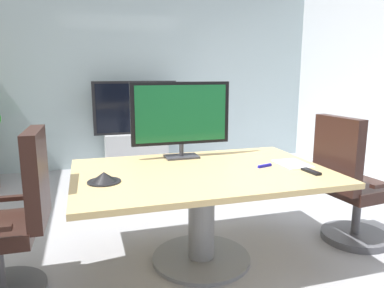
% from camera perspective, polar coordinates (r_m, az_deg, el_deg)
% --- Properties ---
extents(ground_plane, '(7.04, 7.04, 0.00)m').
position_cam_1_polar(ground_plane, '(3.10, 1.92, -16.38)').
color(ground_plane, '#99999E').
extents(wall_back_glass_partition, '(5.56, 0.10, 2.72)m').
position_cam_1_polar(wall_back_glass_partition, '(5.69, -7.83, 10.43)').
color(wall_back_glass_partition, '#9EB2B7').
rests_on(wall_back_glass_partition, ground).
extents(conference_table, '(1.86, 1.23, 0.72)m').
position_cam_1_polar(conference_table, '(2.75, 1.50, -7.76)').
color(conference_table, tan).
rests_on(conference_table, ground).
extents(office_chair_left, '(0.60, 0.58, 1.09)m').
position_cam_1_polar(office_chair_left, '(2.62, -26.52, -11.98)').
color(office_chair_left, '#4C4C51').
rests_on(office_chair_left, ground).
extents(office_chair_right, '(0.62, 0.60, 1.09)m').
position_cam_1_polar(office_chair_right, '(3.34, 23.63, -6.77)').
color(office_chair_right, '#4C4C51').
rests_on(office_chair_right, ground).
extents(tv_monitor, '(0.84, 0.18, 0.64)m').
position_cam_1_polar(tv_monitor, '(3.03, -1.74, 4.52)').
color(tv_monitor, '#333338').
rests_on(tv_monitor, conference_table).
extents(wall_display_unit, '(1.20, 0.36, 1.31)m').
position_cam_1_polar(wall_display_unit, '(5.40, -8.77, 0.54)').
color(wall_display_unit, '#B7BABC').
rests_on(wall_display_unit, ground).
extents(conference_phone, '(0.22, 0.22, 0.07)m').
position_cam_1_polar(conference_phone, '(2.46, -13.68, -5.18)').
color(conference_phone, black).
rests_on(conference_phone, conference_table).
extents(remote_control, '(0.06, 0.17, 0.02)m').
position_cam_1_polar(remote_control, '(2.76, 18.24, -4.12)').
color(remote_control, black).
rests_on(remote_control, conference_table).
extents(whiteboard_marker, '(0.13, 0.06, 0.02)m').
position_cam_1_polar(whiteboard_marker, '(2.83, 11.37, -3.38)').
color(whiteboard_marker, '#1919A5').
rests_on(whiteboard_marker, conference_table).
extents(paper_notepad, '(0.21, 0.30, 0.01)m').
position_cam_1_polar(paper_notepad, '(2.97, 15.55, -3.01)').
color(paper_notepad, white).
rests_on(paper_notepad, conference_table).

